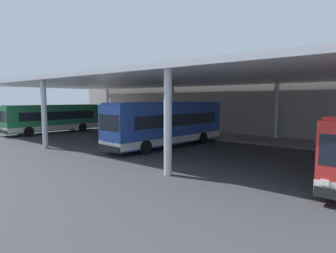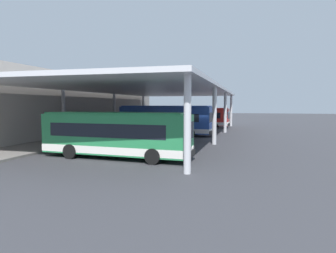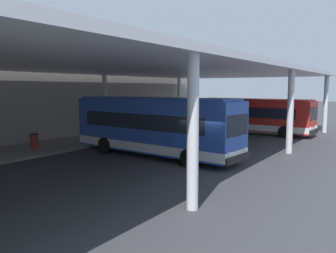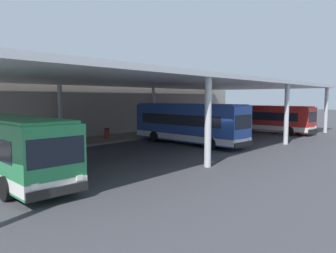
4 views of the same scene
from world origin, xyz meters
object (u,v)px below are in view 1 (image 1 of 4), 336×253
at_px(bus_nearest_bay, 54,118).
at_px(bench_waiting, 165,126).
at_px(trash_bin, 190,128).
at_px(bus_second_bay, 168,124).

xyz_separation_m(bus_nearest_bay, bench_waiting, (9.29, 8.63, -0.99)).
bearing_deg(bench_waiting, trash_bin, -2.02).
bearing_deg(bus_nearest_bay, trash_bin, 33.40).
relative_size(bus_second_bay, trash_bin, 11.73).
bearing_deg(trash_bin, bus_second_bay, -68.04).
relative_size(bus_second_bay, bench_waiting, 6.38).
distance_m(bus_nearest_bay, trash_bin, 15.47).
relative_size(bus_nearest_bay, bus_second_bay, 0.93).
height_order(bus_nearest_bay, bench_waiting, bus_nearest_bay).
bearing_deg(bus_second_bay, bench_waiting, 130.88).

